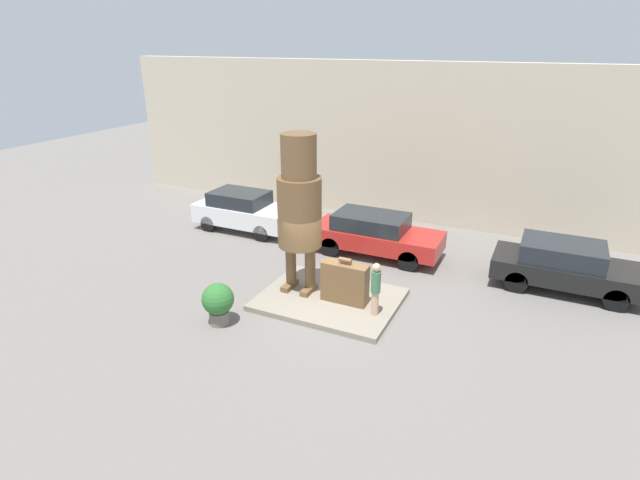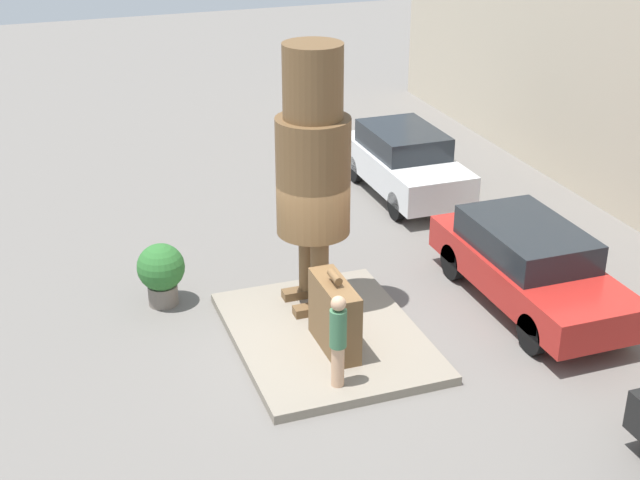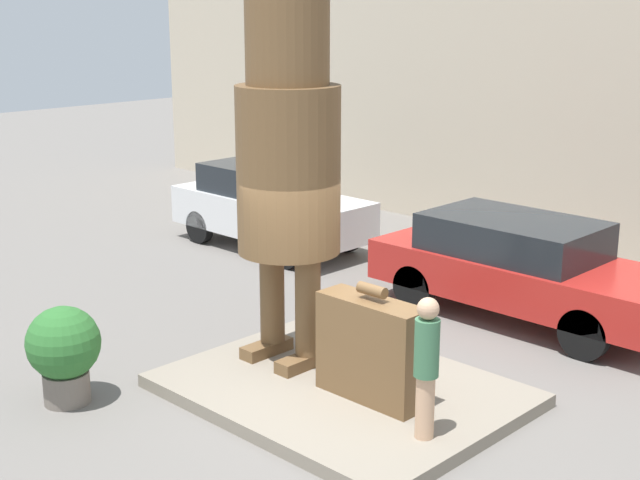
{
  "view_description": "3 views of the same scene",
  "coord_description": "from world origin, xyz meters",
  "px_view_note": "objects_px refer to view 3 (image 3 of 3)",
  "views": [
    {
      "loc": [
        5.36,
        -11.95,
        7.28
      ],
      "look_at": [
        -0.39,
        0.17,
        1.86
      ],
      "focal_mm": 28.0,
      "sensor_mm": 36.0,
      "label": 1
    },
    {
      "loc": [
        12.36,
        -4.52,
        8.03
      ],
      "look_at": [
        0.09,
        -0.15,
        1.97
      ],
      "focal_mm": 50.0,
      "sensor_mm": 36.0,
      "label": 2
    },
    {
      "loc": [
        6.74,
        -7.28,
        4.61
      ],
      "look_at": [
        -0.3,
        -0.06,
        1.92
      ],
      "focal_mm": 50.0,
      "sensor_mm": 36.0,
      "label": 3
    }
  ],
  "objects_px": {
    "tourist": "(426,362)",
    "parked_car_white": "(269,205)",
    "statue_figure": "(288,146)",
    "giant_suitcase": "(371,349)",
    "parked_car_red": "(521,266)",
    "planter_pot": "(64,349)"
  },
  "relations": [
    {
      "from": "parked_car_white",
      "to": "planter_pot",
      "type": "xyz_separation_m",
      "value": [
        3.43,
        -6.43,
        -0.17
      ]
    },
    {
      "from": "statue_figure",
      "to": "parked_car_white",
      "type": "bearing_deg",
      "value": 139.89
    },
    {
      "from": "parked_car_red",
      "to": "planter_pot",
      "type": "relative_size",
      "value": 3.88
    },
    {
      "from": "giant_suitcase",
      "to": "tourist",
      "type": "bearing_deg",
      "value": -17.74
    },
    {
      "from": "statue_figure",
      "to": "giant_suitcase",
      "type": "height_order",
      "value": "statue_figure"
    },
    {
      "from": "parked_car_red",
      "to": "planter_pot",
      "type": "height_order",
      "value": "parked_car_red"
    },
    {
      "from": "parked_car_red",
      "to": "giant_suitcase",
      "type": "bearing_deg",
      "value": -82.9
    },
    {
      "from": "statue_figure",
      "to": "planter_pot",
      "type": "relative_size",
      "value": 3.97
    },
    {
      "from": "giant_suitcase",
      "to": "parked_car_white",
      "type": "relative_size",
      "value": 0.34
    },
    {
      "from": "tourist",
      "to": "parked_car_red",
      "type": "xyz_separation_m",
      "value": [
        -1.54,
        4.29,
        -0.19
      ]
    },
    {
      "from": "parked_car_white",
      "to": "parked_car_red",
      "type": "relative_size",
      "value": 0.87
    },
    {
      "from": "parked_car_white",
      "to": "parked_car_red",
      "type": "distance_m",
      "value": 5.67
    },
    {
      "from": "tourist",
      "to": "parked_car_white",
      "type": "height_order",
      "value": "tourist"
    },
    {
      "from": "planter_pot",
      "to": "giant_suitcase",
      "type": "bearing_deg",
      "value": 40.75
    },
    {
      "from": "planter_pot",
      "to": "tourist",
      "type": "bearing_deg",
      "value": 28.15
    },
    {
      "from": "tourist",
      "to": "statue_figure",
      "type": "bearing_deg",
      "value": 169.01
    },
    {
      "from": "giant_suitcase",
      "to": "tourist",
      "type": "distance_m",
      "value": 1.12
    },
    {
      "from": "parked_car_white",
      "to": "statue_figure",
      "type": "bearing_deg",
      "value": -40.11
    },
    {
      "from": "planter_pot",
      "to": "parked_car_red",
      "type": "bearing_deg",
      "value": 70.46
    },
    {
      "from": "statue_figure",
      "to": "tourist",
      "type": "height_order",
      "value": "statue_figure"
    },
    {
      "from": "statue_figure",
      "to": "parked_car_white",
      "type": "relative_size",
      "value": 1.17
    },
    {
      "from": "tourist",
      "to": "planter_pot",
      "type": "height_order",
      "value": "tourist"
    }
  ]
}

